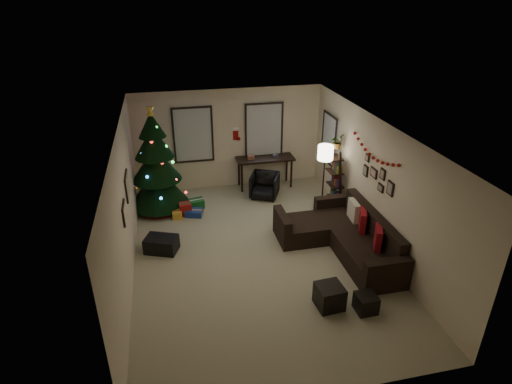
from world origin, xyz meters
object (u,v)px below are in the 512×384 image
(desk, at_px, (265,161))
(desk_chair, at_px, (265,185))
(bookshelf, at_px, (336,181))
(sofa, at_px, (344,236))
(christmas_tree, at_px, (156,167))

(desk, relative_size, desk_chair, 2.37)
(desk, height_order, bookshelf, bookshelf)
(sofa, distance_m, bookshelf, 1.83)
(desk, bearing_deg, desk_chair, -104.33)
(desk, xyz_separation_m, bookshelf, (1.37, -1.69, 0.03))
(sofa, height_order, bookshelf, bookshelf)
(sofa, relative_size, desk_chair, 4.24)
(sofa, bearing_deg, bookshelf, 74.64)
(christmas_tree, height_order, desk_chair, christmas_tree)
(bookshelf, bearing_deg, desk, 129.03)
(bookshelf, bearing_deg, desk_chair, 145.92)
(sofa, xyz_separation_m, bookshelf, (0.47, 1.70, 0.49))
(christmas_tree, bearing_deg, desk_chair, 1.12)
(bookshelf, bearing_deg, christmas_tree, 166.94)
(christmas_tree, relative_size, desk_chair, 4.06)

